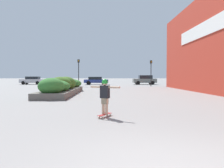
% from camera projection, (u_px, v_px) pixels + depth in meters
% --- Properties ---
extents(planter_box, '(2.09, 9.59, 1.39)m').
position_uv_depth(planter_box, '(63.00, 86.00, 17.32)').
color(planter_box, '#605B54').
rests_on(planter_box, ground_plane).
extents(skateboard, '(0.53, 0.76, 0.10)m').
position_uv_depth(skateboard, '(105.00, 115.00, 7.58)').
color(skateboard, maroon).
rests_on(skateboard, ground_plane).
extents(skateboarder, '(1.03, 0.63, 1.23)m').
position_uv_depth(skateboarder, '(105.00, 93.00, 7.55)').
color(skateboarder, tan).
rests_on(skateboarder, skateboard).
extents(car_leftmost, '(4.09, 1.86, 1.57)m').
position_uv_depth(car_leftmost, '(202.00, 80.00, 35.58)').
color(car_leftmost, silver).
rests_on(car_leftmost, ground_plane).
extents(car_center_left, '(3.94, 1.89, 1.38)m').
position_uv_depth(car_center_left, '(32.00, 80.00, 38.30)').
color(car_center_left, '#BCBCC1').
rests_on(car_center_left, ground_plane).
extents(car_center_right, '(4.06, 2.01, 1.33)m').
position_uv_depth(car_center_right, '(96.00, 80.00, 36.99)').
color(car_center_right, navy).
rests_on(car_center_right, ground_plane).
extents(car_rightmost, '(3.97, 2.06, 1.60)m').
position_uv_depth(car_rightmost, '(145.00, 80.00, 37.83)').
color(car_rightmost, slate).
rests_on(car_rightmost, ground_plane).
extents(traffic_light_left, '(0.28, 0.30, 3.80)m').
position_uv_depth(traffic_light_left, '(79.00, 68.00, 30.53)').
color(traffic_light_left, black).
rests_on(traffic_light_left, ground_plane).
extents(traffic_light_right, '(0.28, 0.30, 3.69)m').
position_uv_depth(traffic_light_right, '(151.00, 69.00, 30.99)').
color(traffic_light_right, black).
rests_on(traffic_light_right, ground_plane).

